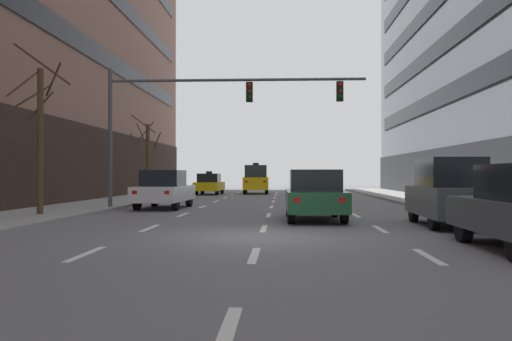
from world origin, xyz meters
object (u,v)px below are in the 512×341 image
object	(u,v)px
pedestrian_0	(463,186)
pedestrian_1	(420,184)
taxi_driving_2	(256,179)
car_parked_2	(449,192)
street_tree_0	(147,156)
car_driving_0	(315,195)
car_driving_3	(164,190)
taxi_driving_1	(209,184)
street_tree_1	(40,133)
traffic_signal_0	(203,106)

from	to	relation	value
pedestrian_0	pedestrian_1	distance (m)	8.44
pedestrian_0	pedestrian_1	world-z (taller)	pedestrian_0
taxi_driving_2	car_parked_2	distance (m)	27.22
taxi_driving_2	street_tree_0	distance (m)	11.21
taxi_driving_2	car_parked_2	xyz separation A→B (m)	(7.07, -26.29, -0.11)
car_driving_0	car_driving_3	bearing A→B (deg)	137.62
taxi_driving_1	street_tree_0	distance (m)	7.84
pedestrian_0	street_tree_1	bearing A→B (deg)	-171.29
street_tree_1	pedestrian_0	distance (m)	15.71
taxi_driving_2	pedestrian_0	size ratio (longest dim) A/B	2.91
taxi_driving_1	car_driving_3	size ratio (longest dim) A/B	0.92
street_tree_1	car_parked_2	bearing A→B (deg)	-9.65
pedestrian_1	taxi_driving_2	bearing A→B (deg)	125.74
car_parked_2	pedestrian_0	distance (m)	5.04
street_tree_1	pedestrian_1	size ratio (longest dim) A/B	3.84
taxi_driving_1	street_tree_0	xyz separation A→B (m)	(-2.98, -7.00, 1.88)
street_tree_1	pedestrian_1	xyz separation A→B (m)	(15.90, 10.79, -2.01)
taxi_driving_1	street_tree_1	xyz separation A→B (m)	(-2.98, -21.93, 2.22)
car_driving_0	pedestrian_0	distance (m)	6.44
street_tree_0	street_tree_1	world-z (taller)	street_tree_1
car_driving_0	pedestrian_0	xyz separation A→B (m)	(5.81, 2.78, 0.24)
taxi_driving_1	traffic_signal_0	distance (m)	18.11
street_tree_1	taxi_driving_2	bearing A→B (deg)	75.08
taxi_driving_1	street_tree_1	size ratio (longest dim) A/B	0.75
car_driving_0	car_parked_2	xyz separation A→B (m)	(3.86, -1.87, 0.18)
taxi_driving_1	car_parked_2	bearing A→B (deg)	-66.59
taxi_driving_2	pedestrian_1	xyz separation A→B (m)	(9.50, -13.21, -0.12)
car_driving_0	street_tree_0	bearing A→B (deg)	122.05
car_driving_3	pedestrian_0	world-z (taller)	pedestrian_0
car_driving_0	street_tree_0	world-z (taller)	street_tree_0
taxi_driving_2	pedestrian_0	distance (m)	23.44
taxi_driving_2	street_tree_1	size ratio (longest dim) A/B	0.82
traffic_signal_0	street_tree_1	world-z (taller)	traffic_signal_0
street_tree_0	street_tree_1	xyz separation A→B (m)	(0.00, -14.93, 0.33)
car_driving_3	pedestrian_1	world-z (taller)	car_driving_3
traffic_signal_0	taxi_driving_2	bearing A→B (deg)	86.36
taxi_driving_1	traffic_signal_0	size ratio (longest dim) A/B	0.39
taxi_driving_1	taxi_driving_2	size ratio (longest dim) A/B	0.91
taxi_driving_1	pedestrian_0	world-z (taller)	taxi_driving_1
car_driving_0	traffic_signal_0	world-z (taller)	traffic_signal_0
taxi_driving_1	pedestrian_1	world-z (taller)	taxi_driving_1
traffic_signal_0	pedestrian_0	world-z (taller)	traffic_signal_0
car_driving_3	pedestrian_1	distance (m)	13.77
street_tree_1	pedestrian_0	xyz separation A→B (m)	(15.41, 2.36, -1.93)
street_tree_0	car_parked_2	bearing A→B (deg)	-51.97
car_driving_0	taxi_driving_2	distance (m)	24.63
street_tree_1	pedestrian_1	distance (m)	19.32
car_parked_2	street_tree_1	world-z (taller)	street_tree_1
street_tree_0	pedestrian_0	bearing A→B (deg)	-39.19
taxi_driving_1	taxi_driving_2	distance (m)	4.01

